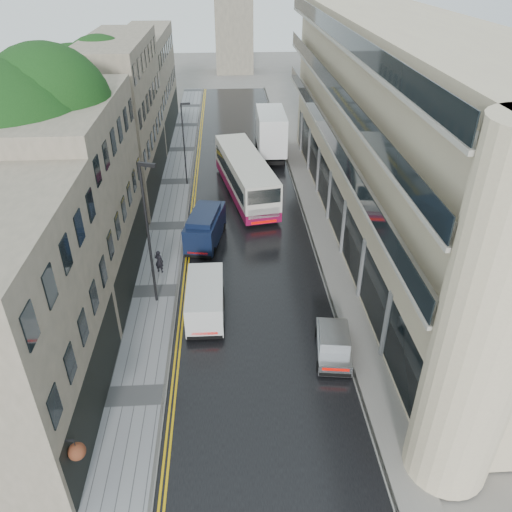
{
  "coord_description": "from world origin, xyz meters",
  "views": [
    {
      "loc": [
        -1.28,
        -5.65,
        17.82
      ],
      "look_at": [
        0.16,
        18.0,
        3.11
      ],
      "focal_mm": 35.0,
      "sensor_mm": 36.0,
      "label": 1
    }
  ],
  "objects_px": {
    "tree_far": "(84,124)",
    "white_lorry": "(259,139)",
    "navy_van": "(186,237)",
    "lamp_post_far": "(184,145)",
    "pedestrian": "(159,261)",
    "tree_near": "(20,184)",
    "lamp_post_near": "(149,237)",
    "silver_hatchback": "(320,360)",
    "cream_bus": "(239,194)",
    "white_van": "(187,319)"
  },
  "relations": [
    {
      "from": "tree_far",
      "to": "white_lorry",
      "type": "xyz_separation_m",
      "value": [
        14.06,
        7.31,
        -3.95
      ]
    },
    {
      "from": "navy_van",
      "to": "lamp_post_far",
      "type": "distance_m",
      "value": 11.86
    },
    {
      "from": "tree_far",
      "to": "navy_van",
      "type": "distance_m",
      "value": 13.31
    },
    {
      "from": "pedestrian",
      "to": "tree_far",
      "type": "bearing_deg",
      "value": -41.88
    },
    {
      "from": "tree_near",
      "to": "tree_far",
      "type": "xyz_separation_m",
      "value": [
        0.3,
        13.0,
        -0.72
      ]
    },
    {
      "from": "pedestrian",
      "to": "lamp_post_near",
      "type": "relative_size",
      "value": 0.18
    },
    {
      "from": "white_lorry",
      "to": "silver_hatchback",
      "type": "bearing_deg",
      "value": -87.54
    },
    {
      "from": "tree_near",
      "to": "pedestrian",
      "type": "bearing_deg",
      "value": 10.72
    },
    {
      "from": "tree_near",
      "to": "navy_van",
      "type": "height_order",
      "value": "tree_near"
    },
    {
      "from": "cream_bus",
      "to": "white_lorry",
      "type": "distance_m",
      "value": 11.24
    },
    {
      "from": "tree_near",
      "to": "white_lorry",
      "type": "distance_m",
      "value": 25.31
    },
    {
      "from": "cream_bus",
      "to": "white_lorry",
      "type": "relative_size",
      "value": 1.41
    },
    {
      "from": "lamp_post_near",
      "to": "lamp_post_far",
      "type": "distance_m",
      "value": 16.99
    },
    {
      "from": "white_van",
      "to": "navy_van",
      "type": "xyz_separation_m",
      "value": [
        -0.51,
        8.42,
        0.21
      ]
    },
    {
      "from": "white_lorry",
      "to": "lamp_post_far",
      "type": "relative_size",
      "value": 1.23
    },
    {
      "from": "white_lorry",
      "to": "tree_near",
      "type": "bearing_deg",
      "value": -124.92
    },
    {
      "from": "tree_far",
      "to": "lamp_post_near",
      "type": "distance_m",
      "value": 16.23
    },
    {
      "from": "white_van",
      "to": "lamp_post_near",
      "type": "bearing_deg",
      "value": 123.51
    },
    {
      "from": "white_van",
      "to": "lamp_post_near",
      "type": "height_order",
      "value": "lamp_post_near"
    },
    {
      "from": "tree_near",
      "to": "white_van",
      "type": "relative_size",
      "value": 2.99
    },
    {
      "from": "silver_hatchback",
      "to": "lamp_post_near",
      "type": "height_order",
      "value": "lamp_post_near"
    },
    {
      "from": "pedestrian",
      "to": "tree_near",
      "type": "bearing_deg",
      "value": 30.16
    },
    {
      "from": "tree_near",
      "to": "lamp_post_far",
      "type": "xyz_separation_m",
      "value": [
        7.64,
        15.2,
        -3.33
      ]
    },
    {
      "from": "cream_bus",
      "to": "silver_hatchback",
      "type": "xyz_separation_m",
      "value": [
        3.35,
        -17.26,
        -0.96
      ]
    },
    {
      "from": "pedestrian",
      "to": "navy_van",
      "type": "bearing_deg",
      "value": -105.13
    },
    {
      "from": "lamp_post_near",
      "to": "lamp_post_far",
      "type": "height_order",
      "value": "lamp_post_near"
    },
    {
      "from": "white_lorry",
      "to": "white_van",
      "type": "relative_size",
      "value": 1.86
    },
    {
      "from": "lamp_post_near",
      "to": "navy_van",
      "type": "bearing_deg",
      "value": 94.96
    },
    {
      "from": "navy_van",
      "to": "lamp_post_near",
      "type": "bearing_deg",
      "value": -94.36
    },
    {
      "from": "white_lorry",
      "to": "pedestrian",
      "type": "height_order",
      "value": "white_lorry"
    },
    {
      "from": "navy_van",
      "to": "lamp_post_near",
      "type": "height_order",
      "value": "lamp_post_near"
    },
    {
      "from": "cream_bus",
      "to": "navy_van",
      "type": "distance_m",
      "value": 6.85
    },
    {
      "from": "tree_near",
      "to": "silver_hatchback",
      "type": "bearing_deg",
      "value": -27.24
    },
    {
      "from": "white_lorry",
      "to": "white_van",
      "type": "xyz_separation_m",
      "value": [
        -5.53,
        -25.13,
        -1.21
      ]
    },
    {
      "from": "cream_bus",
      "to": "pedestrian",
      "type": "relative_size",
      "value": 7.78
    },
    {
      "from": "tree_far",
      "to": "white_lorry",
      "type": "distance_m",
      "value": 16.33
    },
    {
      "from": "white_lorry",
      "to": "silver_hatchback",
      "type": "height_order",
      "value": "white_lorry"
    },
    {
      "from": "white_van",
      "to": "lamp_post_far",
      "type": "relative_size",
      "value": 0.66
    },
    {
      "from": "white_lorry",
      "to": "lamp_post_far",
      "type": "distance_m",
      "value": 8.54
    },
    {
      "from": "tree_far",
      "to": "lamp_post_near",
      "type": "bearing_deg",
      "value": -66.17
    },
    {
      "from": "cream_bus",
      "to": "lamp_post_near",
      "type": "distance_m",
      "value": 12.55
    },
    {
      "from": "tree_far",
      "to": "lamp_post_near",
      "type": "relative_size",
      "value": 1.46
    },
    {
      "from": "tree_near",
      "to": "pedestrian",
      "type": "height_order",
      "value": "tree_near"
    },
    {
      "from": "navy_van",
      "to": "lamp_post_far",
      "type": "relative_size",
      "value": 0.71
    },
    {
      "from": "tree_far",
      "to": "navy_van",
      "type": "bearing_deg",
      "value": -49.54
    },
    {
      "from": "cream_bus",
      "to": "lamp_post_far",
      "type": "distance_m",
      "value": 7.6
    },
    {
      "from": "pedestrian",
      "to": "lamp_post_far",
      "type": "height_order",
      "value": "lamp_post_far"
    },
    {
      "from": "silver_hatchback",
      "to": "white_van",
      "type": "height_order",
      "value": "white_van"
    },
    {
      "from": "white_lorry",
      "to": "navy_van",
      "type": "relative_size",
      "value": 1.75
    },
    {
      "from": "white_van",
      "to": "navy_van",
      "type": "bearing_deg",
      "value": 93.66
    }
  ]
}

